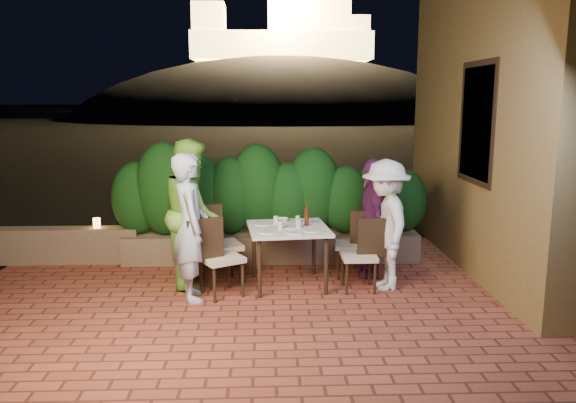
{
  "coord_description": "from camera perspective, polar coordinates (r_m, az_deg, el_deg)",
  "views": [
    {
      "loc": [
        0.12,
        -5.55,
        2.31
      ],
      "look_at": [
        0.39,
        1.27,
        1.05
      ],
      "focal_mm": 35.0,
      "sensor_mm": 36.0,
      "label": 1
    }
  ],
  "objects": [
    {
      "name": "ground",
      "position": [
        6.02,
        -3.33,
        -12.34
      ],
      "size": [
        400.0,
        400.0,
        0.0
      ],
      "primitive_type": "plane",
      "color": "black",
      "rests_on": "ground"
    },
    {
      "name": "terrace_floor",
      "position": [
        6.5,
        -3.25,
        -11.08
      ],
      "size": [
        7.0,
        6.0,
        0.15
      ],
      "primitive_type": "cube",
      "color": "brown",
      "rests_on": "ground"
    },
    {
      "name": "building_wall",
      "position": [
        8.31,
        22.9,
        10.97
      ],
      "size": [
        1.6,
        5.0,
        5.0
      ],
      "primitive_type": "cube",
      "color": "olive",
      "rests_on": "ground"
    },
    {
      "name": "window_pane",
      "position": [
        7.55,
        18.83,
        7.56
      ],
      "size": [
        0.08,
        1.0,
        1.4
      ],
      "primitive_type": "cube",
      "color": "black",
      "rests_on": "building_wall"
    },
    {
      "name": "window_frame",
      "position": [
        7.55,
        18.76,
        7.56
      ],
      "size": [
        0.06,
        1.15,
        1.55
      ],
      "primitive_type": "cube",
      "color": "black",
      "rests_on": "building_wall"
    },
    {
      "name": "planter",
      "position": [
        8.13,
        -1.65,
        -4.59
      ],
      "size": [
        4.2,
        0.55,
        0.4
      ],
      "primitive_type": "cube",
      "color": "brown",
      "rests_on": "ground"
    },
    {
      "name": "hedge",
      "position": [
        7.96,
        -1.68,
        0.63
      ],
      "size": [
        4.0,
        0.7,
        1.1
      ],
      "primitive_type": null,
      "color": "#103A11",
      "rests_on": "planter"
    },
    {
      "name": "parapet",
      "position": [
        8.62,
        -22.07,
        -4.15
      ],
      "size": [
        2.2,
        0.3,
        0.5
      ],
      "primitive_type": "cube",
      "color": "brown",
      "rests_on": "ground"
    },
    {
      "name": "hill",
      "position": [
        65.88,
        -0.65,
        4.97
      ],
      "size": [
        52.0,
        40.0,
        22.0
      ],
      "primitive_type": "ellipsoid",
      "color": "black",
      "rests_on": "ground"
    },
    {
      "name": "fortress",
      "position": [
        66.08,
        -0.68,
        17.59
      ],
      "size": [
        26.0,
        8.0,
        8.0
      ],
      "primitive_type": null,
      "color": "#FFCC7A",
      "rests_on": "hill"
    },
    {
      "name": "dining_table",
      "position": [
        7.0,
        0.03,
        -5.59
      ],
      "size": [
        1.05,
        1.05,
        0.75
      ],
      "primitive_type": null,
      "rotation": [
        0.0,
        0.0,
        0.1
      ],
      "color": "white",
      "rests_on": "ground"
    },
    {
      "name": "plate_nw",
      "position": [
        6.63,
        -2.09,
        -3.09
      ],
      "size": [
        0.23,
        0.23,
        0.01
      ],
      "primitive_type": "cylinder",
      "color": "white",
      "rests_on": "dining_table"
    },
    {
      "name": "plate_sw",
      "position": [
        7.05,
        -2.62,
        -2.29
      ],
      "size": [
        0.2,
        0.2,
        0.01
      ],
      "primitive_type": "cylinder",
      "color": "white",
      "rests_on": "dining_table"
    },
    {
      "name": "plate_ne",
      "position": [
        6.71,
        2.37,
        -2.94
      ],
      "size": [
        0.22,
        0.22,
        0.01
      ],
      "primitive_type": "cylinder",
      "color": "white",
      "rests_on": "dining_table"
    },
    {
      "name": "plate_se",
      "position": [
        7.17,
        2.18,
        -2.06
      ],
      "size": [
        0.2,
        0.2,
        0.01
      ],
      "primitive_type": "cylinder",
      "color": "white",
      "rests_on": "dining_table"
    },
    {
      "name": "plate_centre",
      "position": [
        6.87,
        0.26,
        -2.6
      ],
      "size": [
        0.23,
        0.23,
        0.01
      ],
      "primitive_type": "cylinder",
      "color": "white",
      "rests_on": "dining_table"
    },
    {
      "name": "plate_front",
      "position": [
        6.6,
        0.68,
        -3.17
      ],
      "size": [
        0.21,
        0.21,
        0.01
      ],
      "primitive_type": "cylinder",
      "color": "white",
      "rests_on": "dining_table"
    },
    {
      "name": "glass_nw",
      "position": [
        6.76,
        -0.78,
        -2.43
      ],
      "size": [
        0.06,
        0.06,
        0.11
      ],
      "primitive_type": "cylinder",
      "color": "silver",
      "rests_on": "dining_table"
    },
    {
      "name": "glass_sw",
      "position": [
        7.04,
        -1.23,
        -1.9
      ],
      "size": [
        0.06,
        0.06,
        0.11
      ],
      "primitive_type": "cylinder",
      "color": "silver",
      "rests_on": "dining_table"
    },
    {
      "name": "glass_ne",
      "position": [
        6.84,
        1.08,
        -2.26
      ],
      "size": [
        0.06,
        0.06,
        0.11
      ],
      "primitive_type": "cylinder",
      "color": "silver",
      "rests_on": "dining_table"
    },
    {
      "name": "glass_se",
      "position": [
        7.09,
        1.01,
        -1.84
      ],
      "size": [
        0.06,
        0.06,
        0.1
      ],
      "primitive_type": "cylinder",
      "color": "silver",
      "rests_on": "dining_table"
    },
    {
      "name": "beer_bottle",
      "position": [
        6.95,
        1.91,
        -1.3
      ],
      "size": [
        0.06,
        0.06,
        0.29
      ],
      "primitive_type": null,
      "color": "#4E200D",
      "rests_on": "dining_table"
    },
    {
      "name": "bowl",
      "position": [
        7.22,
        -0.6,
        -1.86
      ],
      "size": [
        0.16,
        0.16,
        0.04
      ],
      "primitive_type": "imported",
      "rotation": [
        0.0,
        0.0,
        -0.02
      ],
      "color": "white",
      "rests_on": "dining_table"
    },
    {
      "name": "chair_left_front",
      "position": [
        6.66,
        -6.78,
        -5.57
      ],
      "size": [
        0.61,
        0.61,
        0.96
      ],
      "primitive_type": null,
      "rotation": [
        0.0,
        0.0,
        0.53
      ],
      "color": "black",
      "rests_on": "ground"
    },
    {
      "name": "chair_left_back",
      "position": [
        7.1,
        -6.84,
        -4.27
      ],
      "size": [
        0.61,
        0.61,
        1.03
      ],
      "primitive_type": null,
      "rotation": [
        0.0,
        0.0,
        0.35
      ],
      "color": "black",
      "rests_on": "ground"
    },
    {
      "name": "chair_right_front",
      "position": [
        6.87,
        7.21,
        -5.37
      ],
      "size": [
        0.42,
        0.42,
        0.89
      ],
      "primitive_type": null,
      "rotation": [
        0.0,
        0.0,
        3.16
      ],
      "color": "black",
      "rests_on": "ground"
    },
    {
      "name": "chair_right_back",
      "position": [
        7.39,
        6.44,
        -4.26
      ],
      "size": [
        0.46,
        0.46,
        0.88
      ],
      "primitive_type": null,
      "rotation": [
        0.0,
        0.0,
        3.01
      ],
      "color": "black",
      "rests_on": "ground"
    },
    {
      "name": "diner_blue",
      "position": [
        6.53,
        -9.89,
        -2.57
      ],
      "size": [
        0.55,
        0.71,
        1.71
      ],
      "primitive_type": "imported",
      "rotation": [
        0.0,
        0.0,
        1.82
      ],
      "color": "#AEC1E0",
      "rests_on": "ground"
    },
    {
      "name": "diner_green",
      "position": [
        7.08,
        -9.7,
        -1.07
      ],
      "size": [
        0.82,
        0.98,
        1.83
      ],
      "primitive_type": "imported",
      "rotation": [
        0.0,
        0.0,
        1.72
      ],
      "color": "#80D041",
      "rests_on": "ground"
    },
    {
      "name": "diner_white",
      "position": [
        6.9,
        9.87,
        -2.36
      ],
      "size": [
        0.63,
        1.05,
        1.59
      ],
      "primitive_type": "imported",
      "rotation": [
        0.0,
        0.0,
        -1.53
      ],
      "color": "white",
      "rests_on": "ground"
    },
    {
      "name": "diner_purple",
      "position": [
        7.4,
        8.55,
        -1.65
      ],
      "size": [
        0.4,
        0.92,
        1.55
      ],
      "primitive_type": "imported",
      "rotation": [
        0.0,
        0.0,
        -1.6
      ],
      "color": "#662264",
      "rests_on": "ground"
    },
    {
      "name": "parapet_lamp",
      "position": [
        8.39,
        -18.85,
        -2.08
      ],
      "size": [
        0.1,
        0.1,
        0.14
      ],
      "primitive_type": "cylinder",
      "color": "orange",
      "rests_on": "parapet"
    }
  ]
}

